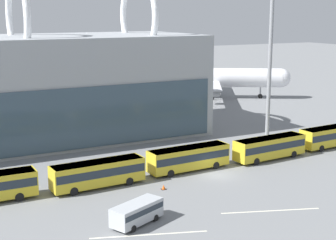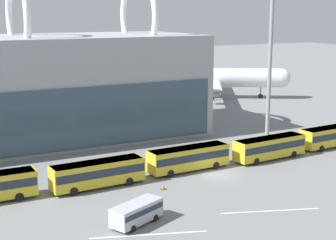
# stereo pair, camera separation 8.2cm
# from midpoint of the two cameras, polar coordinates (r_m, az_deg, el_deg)

# --- Properties ---
(ground_plane) EXTENTS (440.00, 440.00, 0.00)m
(ground_plane) POSITION_cam_midpoint_polar(r_m,az_deg,el_deg) (67.84, 5.43, -6.07)
(ground_plane) COLOR slate
(airliner_at_gate_far) EXTENTS (44.97, 43.30, 15.52)m
(airliner_at_gate_far) POSITION_cam_midpoint_polar(r_m,az_deg,el_deg) (104.18, -15.74, 3.00)
(airliner_at_gate_far) COLOR silver
(airliner_at_gate_far) RESTS_ON ground_plane
(airliner_parked_remote) EXTENTS (32.01, 30.74, 13.97)m
(airliner_parked_remote) POSITION_cam_midpoint_polar(r_m,az_deg,el_deg) (126.97, 5.22, 4.71)
(airliner_parked_remote) COLOR white
(airliner_parked_remote) RESTS_ON ground_plane
(shuttle_bus_1) EXTENTS (11.61, 3.26, 3.21)m
(shuttle_bus_1) POSITION_cam_midpoint_polar(r_m,az_deg,el_deg) (62.97, -7.81, -5.76)
(shuttle_bus_1) COLOR gold
(shuttle_bus_1) RESTS_ON ground_plane
(shuttle_bus_2) EXTENTS (11.61, 3.24, 3.21)m
(shuttle_bus_2) POSITION_cam_midpoint_polar(r_m,az_deg,el_deg) (68.87, 2.27, -4.11)
(shuttle_bus_2) COLOR gold
(shuttle_bus_2) RESTS_ON ground_plane
(shuttle_bus_3) EXTENTS (11.66, 3.50, 3.21)m
(shuttle_bus_3) POSITION_cam_midpoint_polar(r_m,az_deg,el_deg) (75.52, 11.17, -2.89)
(shuttle_bus_3) COLOR gold
(shuttle_bus_3) RESTS_ON ground_plane
(shuttle_bus_4) EXTENTS (11.65, 3.45, 3.21)m
(shuttle_bus_4) POSITION_cam_midpoint_polar(r_m,az_deg,el_deg) (84.84, 17.63, -1.59)
(shuttle_bus_4) COLOR gold
(shuttle_bus_4) RESTS_ON ground_plane
(service_van_foreground) EXTENTS (6.21, 4.34, 2.20)m
(service_van_foreground) POSITION_cam_midpoint_polar(r_m,az_deg,el_deg) (52.28, -3.52, -10.10)
(service_van_foreground) COLOR #B2B7BC
(service_van_foreground) RESTS_ON ground_plane
(floodlight_mast) EXTENTS (3.18, 3.18, 29.57)m
(floodlight_mast) POSITION_cam_midpoint_polar(r_m,az_deg,el_deg) (86.21, 11.40, 11.15)
(floodlight_mast) COLOR gray
(floodlight_mast) RESTS_ON ground_plane
(lane_stripe_1) EXTENTS (10.78, 3.94, 0.01)m
(lane_stripe_1) POSITION_cam_midpoint_polar(r_m,az_deg,el_deg) (50.37, -2.16, -12.58)
(lane_stripe_1) COLOR silver
(lane_stripe_1) RESTS_ON ground_plane
(lane_stripe_2) EXTENTS (10.27, 3.94, 0.01)m
(lane_stripe_2) POSITION_cam_midpoint_polar(r_m,az_deg,el_deg) (56.93, 11.25, -9.84)
(lane_stripe_2) COLOR silver
(lane_stripe_2) RESTS_ON ground_plane
(traffic_cone_0) EXTENTS (0.59, 0.59, 0.58)m
(traffic_cone_0) POSITION_cam_midpoint_polar(r_m,az_deg,el_deg) (62.15, -0.53, -7.44)
(traffic_cone_0) COLOR black
(traffic_cone_0) RESTS_ON ground_plane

